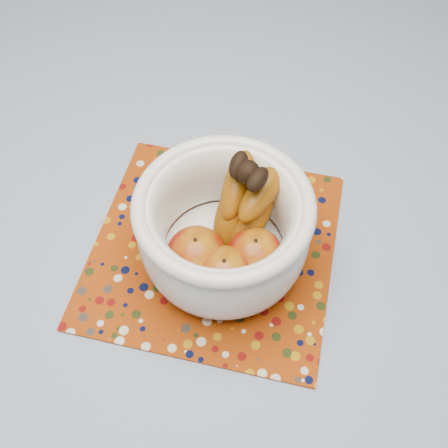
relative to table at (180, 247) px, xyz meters
name	(u,v)px	position (x,y,z in m)	size (l,w,h in m)	color
table	(180,247)	(0.00, 0.00, 0.00)	(1.20, 1.20, 0.75)	brown
tablecloth	(176,220)	(0.00, 0.00, 0.08)	(1.32, 1.32, 0.01)	slate
placemat	(214,248)	(0.06, -0.05, 0.09)	(0.35, 0.35, 0.00)	#903207
fruit_bowl	(230,226)	(0.09, -0.07, 0.17)	(0.24, 0.24, 0.17)	white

